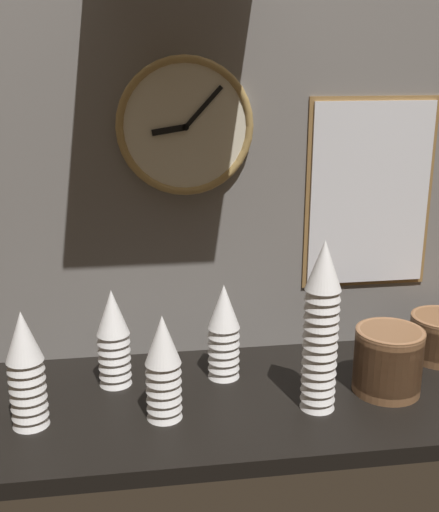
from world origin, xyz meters
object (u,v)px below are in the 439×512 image
cup_stack_left (113,338)px  cup_stack_center (224,331)px  cup_stack_center_right (321,327)px  wall_clock (185,127)px  cup_stack_center_left (163,367)px  menu_board (369,195)px  cup_stack_far_left (26,369)px  bowl_stack_right (388,359)px

cup_stack_left → cup_stack_center: bearing=-0.2°
cup_stack_center_right → wall_clock: wall_clock is taller
cup_stack_center_left → menu_board: menu_board is taller
cup_stack_center_left → wall_clock: size_ratio=0.73×
cup_stack_far_left → menu_board: (0.88, 0.32, 0.30)m
cup_stack_far_left → wall_clock: 0.69m
cup_stack_center_right → cup_stack_center: 0.28m
cup_stack_far_left → cup_stack_center_right: bearing=-1.6°
cup_stack_center → wall_clock: 0.52m
cup_stack_left → cup_stack_far_left: 0.25m
cup_stack_center_left → cup_stack_far_left: size_ratio=0.92×
cup_stack_left → cup_stack_far_left: (-0.19, -0.16, 0.01)m
cup_stack_center → menu_board: 0.54m
cup_stack_center_right → menu_board: menu_board is taller
cup_stack_far_left → cup_stack_left: bearing=41.4°
cup_stack_far_left → wall_clock: bearing=38.6°
cup_stack_left → cup_stack_center_right: (0.47, -0.18, 0.08)m
cup_stack_center_right → cup_stack_center: bearing=137.0°
cup_stack_left → cup_stack_center_left: same height
cup_stack_center_left → wall_clock: bearing=74.8°
cup_stack_center_right → menu_board: (0.23, 0.34, 0.23)m
cup_stack_left → cup_stack_center_left: bearing=-57.3°
cup_stack_center → cup_stack_center_left: bearing=-133.1°
menu_board → cup_stack_far_left: bearing=-160.3°
cup_stack_far_left → menu_board: menu_board is taller
cup_stack_center_right → wall_clock: 0.60m
bowl_stack_right → wall_clock: 0.76m
cup_stack_center → bowl_stack_right: size_ratio=1.51×
cup_stack_center_left → menu_board: 0.74m
cup_stack_center_left → cup_stack_left: bearing=122.7°
cup_stack_left → wall_clock: 0.55m
cup_stack_center_left → cup_stack_center_right: (0.36, -0.01, 0.08)m
cup_stack_center → cup_stack_far_left: (-0.46, -0.16, 0.01)m
cup_stack_center_right → cup_stack_far_left: bearing=178.4°
cup_stack_far_left → cup_stack_center: bearing=19.5°
cup_stack_far_left → bowl_stack_right: bearing=2.2°
menu_board → wall_clock: bearing=-179.0°
cup_stack_left → menu_board: bearing=12.3°
cup_stack_left → cup_stack_center: (0.28, -0.00, 0.00)m
cup_stack_left → bowl_stack_right: cup_stack_left is taller
cup_stack_center → menu_board: (0.42, 0.15, 0.31)m
cup_stack_left → cup_stack_center: 0.28m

